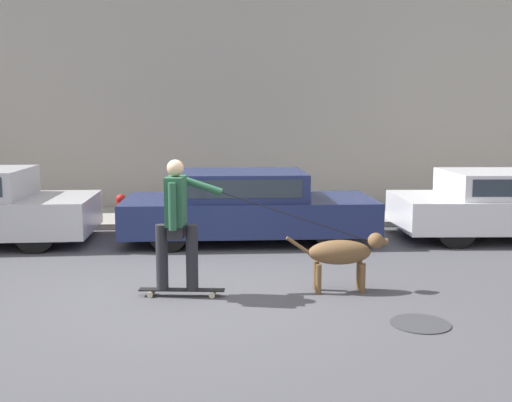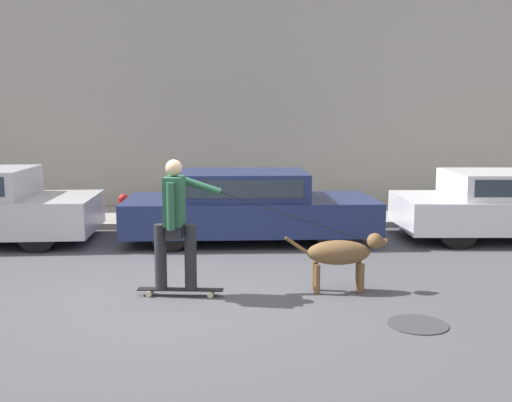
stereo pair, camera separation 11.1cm
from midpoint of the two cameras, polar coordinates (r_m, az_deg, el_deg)
ground_plane at (r=7.19m, az=-6.18°, el=-8.99°), size 36.00×36.00×0.00m
back_wall at (r=13.49m, az=-4.44°, el=9.30°), size 32.00×0.30×4.81m
sidewalk_curb at (r=12.40m, az=-4.53°, el=-1.49°), size 30.00×2.17×0.11m
parked_car_1 at (r=10.16m, az=-0.47°, el=-0.53°), size 4.21×1.81×1.19m
parked_car_2 at (r=11.26m, az=23.36°, el=-0.41°), size 3.97×1.99×1.17m
dog at (r=7.29m, az=8.61°, el=-4.96°), size 1.24×0.31×0.72m
skateboarder at (r=7.01m, az=-7.16°, el=-1.76°), size 2.84×0.58×1.61m
manhole_cover at (r=6.44m, az=15.65°, el=-11.25°), size 0.61×0.61×0.01m
fire_hydrant at (r=11.19m, az=-12.21°, el=-1.04°), size 0.18×0.18×0.70m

